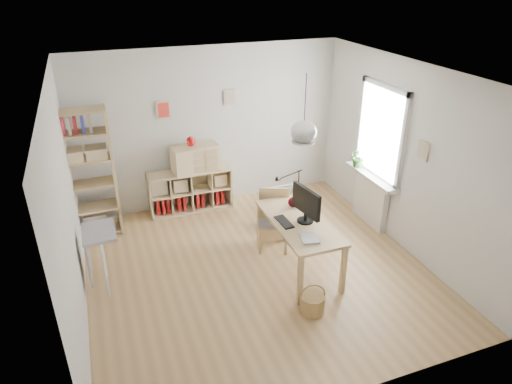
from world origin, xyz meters
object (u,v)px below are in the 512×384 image
object	(u,v)px
desk	(299,227)
chair	(274,216)
cube_shelf	(189,193)
storage_chest	(283,213)
tall_bookshelf	(86,170)
monitor	(306,203)
drawer_chest	(195,158)

from	to	relation	value
desk	chair	world-z (taller)	chair
cube_shelf	storage_chest	bearing A→B (deg)	-38.78
desk	tall_bookshelf	world-z (taller)	tall_bookshelf
chair	monitor	distance (m)	0.87
desk	storage_chest	world-z (taller)	desk
monitor	chair	bearing A→B (deg)	94.32
tall_bookshelf	monitor	world-z (taller)	tall_bookshelf
tall_bookshelf	monitor	bearing A→B (deg)	-36.74
tall_bookshelf	drawer_chest	bearing A→B (deg)	8.01
monitor	drawer_chest	xyz separation A→B (m)	(-0.95, 2.22, -0.08)
tall_bookshelf	chair	distance (m)	2.86
monitor	storage_chest	bearing A→B (deg)	70.02
desk	tall_bookshelf	bearing A→B (deg)	142.99
tall_bookshelf	chair	size ratio (longest dim) A/B	2.24
desk	monitor	distance (m)	0.37
tall_bookshelf	storage_chest	xyz separation A→B (m)	(2.87, -0.77, -0.90)
cube_shelf	chair	size ratio (longest dim) A/B	1.57
cube_shelf	monitor	world-z (taller)	monitor
chair	cube_shelf	bearing A→B (deg)	142.90
desk	cube_shelf	xyz separation A→B (m)	(-1.02, 2.23, -0.36)
tall_bookshelf	desk	bearing A→B (deg)	-37.01
desk	chair	size ratio (longest dim) A/B	1.68
storage_chest	monitor	size ratio (longest dim) A/B	1.17
desk	cube_shelf	world-z (taller)	desk
storage_chest	drawer_chest	xyz separation A→B (m)	(-1.17, 1.01, 0.74)
chair	drawer_chest	world-z (taller)	drawer_chest
cube_shelf	tall_bookshelf	distance (m)	1.77
monitor	cube_shelf	bearing A→B (deg)	105.96
cube_shelf	storage_chest	xyz separation A→B (m)	(1.31, -1.05, -0.11)
desk	cube_shelf	bearing A→B (deg)	114.61
monitor	drawer_chest	world-z (taller)	monitor
desk	storage_chest	bearing A→B (deg)	76.30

